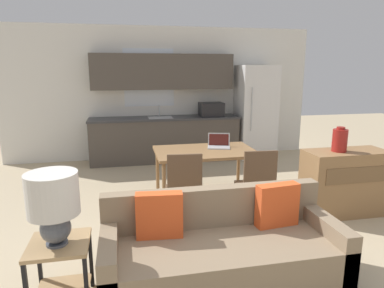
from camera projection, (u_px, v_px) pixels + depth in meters
The scene contains 13 objects.
ground_plane at pixel (229, 285), 3.01m from camera, with size 20.00×20.00×0.00m, color tan.
wall_back at pixel (162, 93), 7.14m from camera, with size 6.40×0.07×2.70m.
kitchen_counter at pixel (165, 120), 6.97m from camera, with size 3.02×0.65×2.15m.
refrigerator at pixel (256, 112), 7.25m from camera, with size 0.77×0.70×1.93m.
dining_table at pixel (205, 155), 4.85m from camera, with size 1.41×0.91×0.73m.
couch at pixel (221, 248), 2.99m from camera, with size 2.03×0.80×0.83m.
side_table at pixel (61, 264), 2.68m from camera, with size 0.46×0.46×0.55m.
table_lamp at pixel (53, 201), 2.54m from camera, with size 0.38×0.38×0.57m.
credenza at pixel (344, 182), 4.43m from camera, with size 1.06×0.47×0.84m.
vase at pixel (340, 140), 4.28m from camera, with size 0.18×0.18×0.31m.
dining_chair_near_left at pixel (184, 187), 4.03m from camera, with size 0.46×0.46×0.93m.
dining_chair_near_right at pixel (257, 182), 4.18m from camera, with size 0.46×0.46×0.93m.
laptop at pixel (219, 144), 5.01m from camera, with size 0.38×0.33×0.20m.
Camera 1 is at (-0.86, -2.55, 1.87)m, focal length 32.00 mm.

